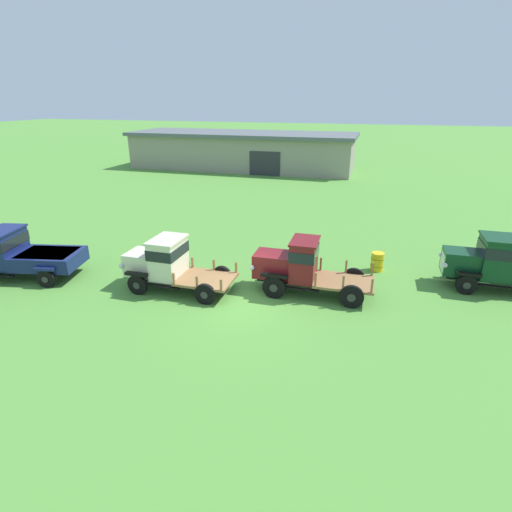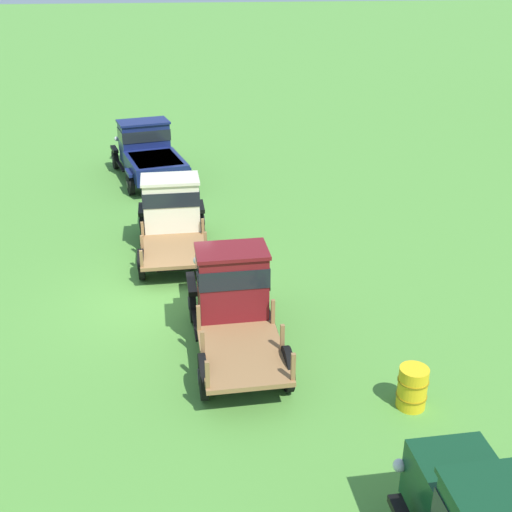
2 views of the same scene
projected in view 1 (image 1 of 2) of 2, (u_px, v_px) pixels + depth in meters
ground_plane at (242, 303)px, 15.45m from camera, size 240.00×240.00×0.00m
farm_shed at (243, 150)px, 44.49m from camera, size 24.74×8.38×3.92m
vintage_truck_foreground_near at (16, 254)px, 17.45m from camera, size 5.62×3.15×2.12m
vintage_truck_second_in_line at (166, 262)px, 16.28m from camera, size 4.60×2.03×2.17m
vintage_truck_midrow_center at (299, 265)px, 15.94m from camera, size 4.87×1.94×2.24m
vintage_truck_far_side at (490, 262)px, 16.21m from camera, size 4.72×1.92×2.26m
oil_drum_beside_row at (377, 262)px, 18.19m from camera, size 0.59×0.59×0.86m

